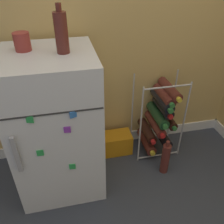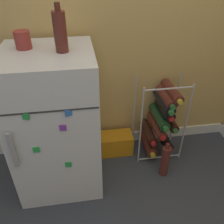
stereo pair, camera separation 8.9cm
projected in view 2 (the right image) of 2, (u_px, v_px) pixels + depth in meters
The scene contains 7 objects.
ground_plane at pixel (134, 204), 1.58m from camera, with size 14.00×14.00×0.00m, color #333842.
mini_fridge at pixel (56, 123), 1.54m from camera, with size 0.53×0.56×0.95m.
wine_rack at pixel (160, 118), 1.83m from camera, with size 0.36×0.31×0.67m.
soda_box at pixel (116, 143), 1.97m from camera, with size 0.26×0.16×0.17m.
fridge_top_cup at pixel (23, 40), 1.29m from camera, with size 0.09×0.09×0.10m.
fridge_top_bottle at pixel (60, 31), 1.22m from camera, with size 0.07×0.07×0.25m.
loose_bottle_floor at pixel (165, 161), 1.73m from camera, with size 0.06×0.06×0.29m.
Camera 2 is at (-0.29, -0.95, 1.39)m, focal length 38.00 mm.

